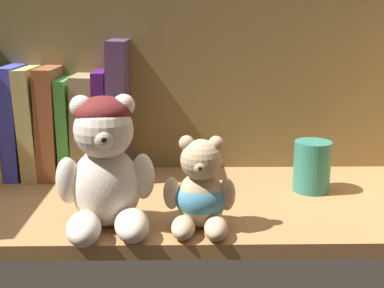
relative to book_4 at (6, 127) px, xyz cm
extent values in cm
cube|color=#9E7042|center=(29.15, -13.54, -9.14)|extent=(82.53, 31.18, 2.00)
cube|color=brown|center=(29.15, 2.65, 6.17)|extent=(84.93, 1.20, 32.61)
cube|color=gold|center=(0.00, 0.00, 0.00)|extent=(2.01, 13.06, 16.28)
cube|color=#3D42CF|center=(2.52, 0.00, 1.24)|extent=(2.87, 13.05, 18.80)
cube|color=tan|center=(5.30, 0.00, 1.10)|extent=(2.90, 13.83, 18.52)
cube|color=brown|center=(8.39, 0.00, 1.12)|extent=(3.45, 13.49, 18.58)
cube|color=green|center=(11.06, 0.00, 0.22)|extent=(1.71, 12.70, 16.71)
cube|color=#917B5B|center=(13.99, 0.00, 0.44)|extent=(4.13, 11.34, 17.27)
cube|color=#431459|center=(17.08, 0.00, 0.81)|extent=(2.03, 11.75, 17.90)
cube|color=#4E335B|center=(19.90, 0.00, 3.32)|extent=(3.77, 14.81, 23.01)
ellipsoid|color=beige|center=(20.69, -22.90, -2.88)|extent=(8.94, 8.21, 10.52)
sphere|color=beige|center=(20.77, -23.42, 4.86)|extent=(7.48, 7.48, 7.48)
sphere|color=beige|center=(18.10, -23.31, 7.78)|extent=(2.81, 2.81, 2.81)
sphere|color=beige|center=(23.27, -22.49, 7.78)|extent=(2.81, 2.81, 2.81)
sphere|color=beige|center=(21.19, -26.04, 4.41)|extent=(2.81, 2.81, 2.81)
sphere|color=black|center=(21.34, -27.01, 4.49)|extent=(0.98, 0.98, 0.98)
ellipsoid|color=beige|center=(18.62, -28.29, -6.27)|extent=(5.26, 7.59, 3.74)
ellipsoid|color=beige|center=(24.33, -27.38, -6.27)|extent=(5.26, 7.59, 3.74)
ellipsoid|color=beige|center=(16.09, -24.16, -1.56)|extent=(3.48, 3.48, 6.08)
ellipsoid|color=beige|center=(25.45, -22.67, -1.56)|extent=(3.48, 3.48, 6.08)
ellipsoid|color=maroon|center=(20.69, -22.90, 6.92)|extent=(7.11, 7.11, 4.12)
ellipsoid|color=tan|center=(32.96, -23.64, -4.43)|extent=(6.31, 5.79, 7.42)
sphere|color=tan|center=(32.93, -24.01, 1.03)|extent=(5.28, 5.28, 5.28)
sphere|color=tan|center=(31.12, -23.49, 3.08)|extent=(1.98, 1.98, 1.98)
sphere|color=tan|center=(34.80, -23.80, 3.08)|extent=(1.98, 1.98, 1.98)
sphere|color=tan|center=(32.78, -25.88, 0.71)|extent=(1.98, 1.98, 1.98)
sphere|color=black|center=(32.72, -26.57, 0.76)|extent=(0.69, 0.69, 0.69)
ellipsoid|color=tan|center=(30.64, -26.99, -6.82)|extent=(3.37, 5.17, 2.64)
ellipsoid|color=tan|center=(34.70, -27.32, -6.82)|extent=(3.37, 5.17, 2.64)
ellipsoid|color=tan|center=(29.60, -23.74, -3.50)|extent=(2.31, 2.31, 4.29)
ellipsoid|color=tan|center=(36.26, -24.29, -3.50)|extent=(2.31, 2.31, 4.29)
ellipsoid|color=teal|center=(32.96, -23.64, -4.24)|extent=(6.83, 6.31, 5.19)
cylinder|color=#2D7A66|center=(50.71, -10.35, -4.16)|extent=(5.72, 5.72, 7.96)
camera|label=1|loc=(30.82, -83.59, 18.79)|focal=46.27mm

